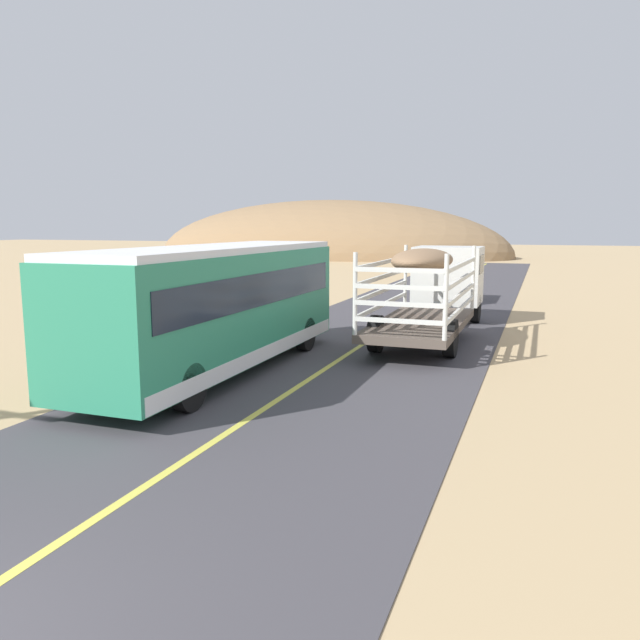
# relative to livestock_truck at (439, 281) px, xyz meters

# --- Properties ---
(livestock_truck) EXTENTS (2.53, 9.70, 3.02)m
(livestock_truck) POSITION_rel_livestock_truck_xyz_m (0.00, 0.00, 0.00)
(livestock_truck) COLOR silver
(livestock_truck) RESTS_ON road_surface
(bus) EXTENTS (2.54, 10.00, 3.21)m
(bus) POSITION_rel_livestock_truck_xyz_m (-4.23, -8.28, -0.04)
(bus) COLOR #2D8C66
(bus) RESTS_ON road_surface
(car_far) EXTENTS (1.90, 4.62, 1.93)m
(car_far) POSITION_rel_livestock_truck_xyz_m (-1.02, 8.33, -0.70)
(car_far) COLOR silver
(car_far) RESTS_ON road_surface
(distant_hill) EXTENTS (44.02, 21.60, 13.35)m
(distant_hill) POSITION_rel_livestock_truck_xyz_m (-21.40, 48.74, -1.79)
(distant_hill) COLOR #8D6E4C
(distant_hill) RESTS_ON ground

